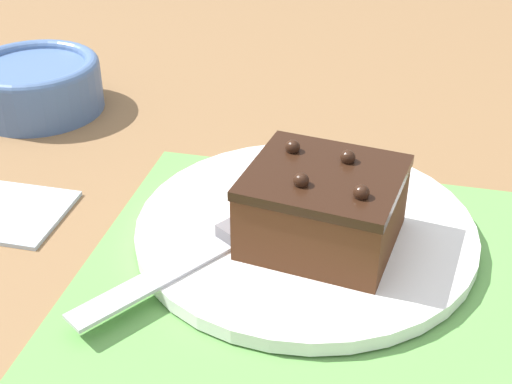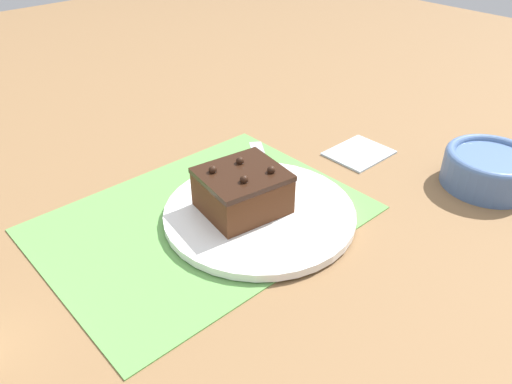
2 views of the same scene
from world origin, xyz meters
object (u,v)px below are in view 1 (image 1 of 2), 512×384
Objects in this scene: chocolate_cake at (323,206)px; small_bowl at (36,83)px; serving_knife at (222,240)px; cake_plate at (305,229)px.

small_bowl is (-0.36, 0.20, -0.02)m from chocolate_cake.
chocolate_cake is at bearing -127.25° from serving_knife.
chocolate_cake is at bearing -29.39° from small_bowl.
cake_plate is 0.05m from chocolate_cake.
small_bowl is (-0.34, 0.18, 0.02)m from cake_plate.
small_bowl reaches higher than cake_plate.
serving_knife is (-0.06, -0.05, 0.01)m from cake_plate.
chocolate_cake is (0.02, -0.02, 0.04)m from cake_plate.
cake_plate is at bearing 129.21° from chocolate_cake.
chocolate_cake is 0.72× the size of serving_knife.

